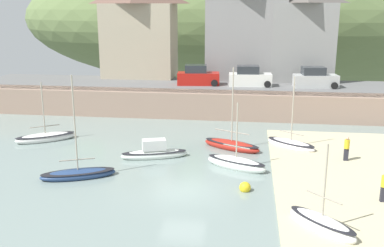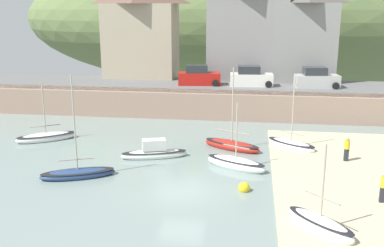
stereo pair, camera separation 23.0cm
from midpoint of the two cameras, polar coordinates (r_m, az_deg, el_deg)
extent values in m
cube|color=gray|center=(24.78, -1.03, -8.67)|extent=(48.00, 40.00, 0.06)
cube|color=gray|center=(40.55, 2.72, 2.42)|extent=(48.00, 2.40, 2.40)
cube|color=#606060|center=(43.95, 3.19, 4.90)|extent=(48.00, 9.00, 0.10)
ellipsoid|color=#5E7342|center=(77.69, 8.73, 13.19)|extent=(80.00, 44.00, 22.91)
cube|color=tan|center=(49.32, -6.42, 10.52)|extent=(7.61, 4.77, 7.81)
cube|color=gray|center=(47.76, 7.27, 11.08)|extent=(8.16, 4.92, 9.01)
cube|color=gray|center=(48.06, 14.23, 10.09)|extent=(6.22, 5.14, 7.85)
cube|color=tan|center=(52.10, 15.38, 12.05)|extent=(2.80, 2.80, 10.96)
ellipsoid|color=white|center=(28.12, 5.88, -5.22)|extent=(4.12, 2.76, 0.94)
ellipsoid|color=black|center=(28.03, 5.89, -4.73)|extent=(4.04, 2.71, 0.12)
cylinder|color=#B2A893|center=(27.45, 6.00, -0.89)|extent=(0.09, 0.09, 3.47)
cylinder|color=gray|center=(27.75, 5.94, -2.98)|extent=(1.68, 0.86, 0.07)
ellipsoid|color=white|center=(35.48, -18.03, -1.73)|extent=(4.41, 3.55, 0.79)
ellipsoid|color=black|center=(35.42, -18.06, -1.39)|extent=(4.32, 3.48, 0.12)
cylinder|color=#B2A893|center=(34.92, -18.33, 1.94)|extent=(0.09, 0.09, 3.87)
cylinder|color=gray|center=(35.24, -18.15, -0.30)|extent=(1.84, 1.26, 0.07)
ellipsoid|color=white|center=(21.31, 16.41, -12.50)|extent=(3.22, 3.32, 0.99)
ellipsoid|color=black|center=(21.19, 16.47, -11.84)|extent=(3.15, 3.25, 0.12)
cylinder|color=#B2A893|center=(20.43, 16.85, -7.05)|extent=(0.09, 0.09, 3.36)
cylinder|color=gray|center=(20.73, 16.69, -9.10)|extent=(1.36, 1.43, 0.07)
ellipsoid|color=white|center=(32.75, 12.80, -2.72)|extent=(3.84, 3.33, 0.76)
ellipsoid|color=black|center=(32.69, 12.82, -2.37)|extent=(3.76, 3.26, 0.12)
cylinder|color=#B2A893|center=(32.07, 13.07, 1.84)|extent=(0.09, 0.09, 4.58)
cylinder|color=gray|center=(32.50, 12.89, -1.21)|extent=(1.59, 1.22, 0.07)
ellipsoid|color=#A8241A|center=(31.87, 5.33, -2.88)|extent=(4.49, 3.12, 0.78)
ellipsoid|color=black|center=(31.81, 5.34, -2.51)|extent=(4.40, 3.06, 0.12)
cylinder|color=#B2A893|center=(31.10, 5.46, 2.41)|extent=(0.09, 0.09, 5.24)
cylinder|color=gray|center=(31.57, 5.38, -1.07)|extent=(2.48, 1.31, 0.07)
ellipsoid|color=white|center=(30.01, -4.66, -4.02)|extent=(4.58, 2.42, 0.73)
ellipsoid|color=black|center=(29.94, -4.66, -3.66)|extent=(4.49, 2.37, 0.12)
cube|color=silver|center=(29.79, -4.68, -2.71)|extent=(1.72, 1.21, 0.71)
ellipsoid|color=navy|center=(27.39, -14.23, -6.35)|extent=(4.55, 2.91, 0.65)
ellipsoid|color=black|center=(27.32, -14.25, -6.00)|extent=(4.46, 2.85, 0.12)
cylinder|color=#B2A893|center=(26.45, -14.65, 0.03)|extent=(0.09, 0.09, 5.64)
cylinder|color=gray|center=(27.07, -14.35, -4.48)|extent=(1.93, 0.87, 0.07)
cube|color=#B21A14|center=(44.01, 1.12, 5.79)|extent=(4.25, 2.11, 1.20)
cube|color=#282D33|center=(43.90, 0.80, 7.02)|extent=(2.24, 1.71, 0.80)
cylinder|color=black|center=(44.67, 3.35, 5.53)|extent=(0.64, 0.22, 0.64)
cylinder|color=black|center=(43.10, 3.18, 5.20)|extent=(0.64, 0.22, 0.64)
cylinder|color=black|center=(45.06, -0.85, 5.64)|extent=(0.64, 0.22, 0.64)
cylinder|color=black|center=(43.50, -1.18, 5.31)|extent=(0.64, 0.22, 0.64)
cube|color=silver|center=(43.70, 7.78, 5.59)|extent=(4.19, 1.94, 1.20)
cube|color=#282D33|center=(43.56, 7.49, 6.84)|extent=(2.19, 1.62, 0.80)
cylinder|color=black|center=(44.56, 9.91, 5.32)|extent=(0.64, 0.22, 0.64)
cylinder|color=black|center=(42.98, 9.97, 4.98)|extent=(0.64, 0.22, 0.64)
cylinder|color=black|center=(44.57, 5.65, 5.47)|extent=(0.64, 0.22, 0.64)
cylinder|color=black|center=(42.99, 5.55, 5.13)|extent=(0.64, 0.22, 0.64)
cube|color=#B7BAB7|center=(44.12, 15.89, 5.25)|extent=(4.27, 2.17, 1.20)
cube|color=#282D33|center=(43.95, 15.65, 6.49)|extent=(2.26, 1.74, 0.80)
cylinder|color=black|center=(45.20, 17.81, 4.96)|extent=(0.64, 0.22, 0.64)
cylinder|color=black|center=(43.64, 18.15, 4.61)|extent=(0.64, 0.22, 0.64)
cylinder|color=black|center=(44.75, 13.63, 5.16)|extent=(0.64, 0.22, 0.64)
cylinder|color=black|center=(43.18, 13.82, 4.82)|extent=(0.64, 0.22, 0.64)
cube|color=#282833|center=(30.65, 19.41, -3.82)|extent=(0.28, 0.20, 0.82)
cylinder|color=gold|center=(30.45, 19.52, -2.56)|extent=(0.34, 0.34, 0.58)
sphere|color=#D1A889|center=(30.34, 19.58, -1.84)|extent=(0.22, 0.22, 0.22)
cube|color=#282833|center=(25.02, 23.54, -8.39)|extent=(0.28, 0.20, 0.82)
cylinder|color=gold|center=(24.77, 23.70, -6.89)|extent=(0.34, 0.34, 0.58)
sphere|color=yellow|center=(24.83, 6.98, -8.18)|extent=(0.64, 0.64, 0.64)
camera|label=1|loc=(0.11, -89.54, 0.12)|focal=41.51mm
camera|label=2|loc=(0.11, 90.46, -0.12)|focal=41.51mm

